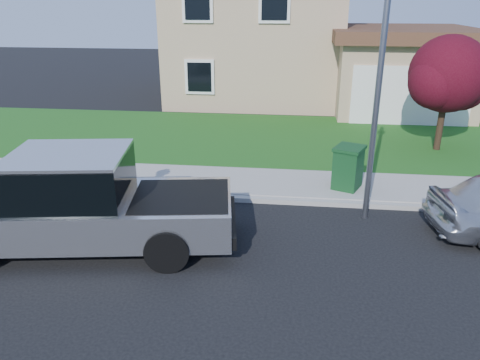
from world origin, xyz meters
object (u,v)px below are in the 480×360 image
object	(u,v)px
woman	(124,176)
trash_bin	(348,167)
street_lamp	(379,81)
pickup_truck	(80,204)
ornamental_tree	(449,78)

from	to	relation	value
woman	trash_bin	size ratio (longest dim) A/B	1.43
trash_bin	street_lamp	size ratio (longest dim) A/B	0.20
pickup_truck	woman	size ratio (longest dim) A/B	4.01
ornamental_tree	street_lamp	bearing A→B (deg)	-119.38
pickup_truck	ornamental_tree	size ratio (longest dim) A/B	1.73
ornamental_tree	trash_bin	world-z (taller)	ornamental_tree
pickup_truck	ornamental_tree	distance (m)	11.83
ornamental_tree	woman	bearing A→B (deg)	-149.01
woman	trash_bin	bearing A→B (deg)	-170.40
woman	street_lamp	bearing A→B (deg)	174.05
ornamental_tree	street_lamp	xyz separation A→B (m)	(-3.09, -5.48, 0.72)
trash_bin	ornamental_tree	bearing A→B (deg)	72.79
pickup_truck	woman	world-z (taller)	pickup_truck
street_lamp	woman	bearing A→B (deg)	-168.51
ornamental_tree	trash_bin	xyz separation A→B (m)	(-3.37, -3.94, -1.75)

